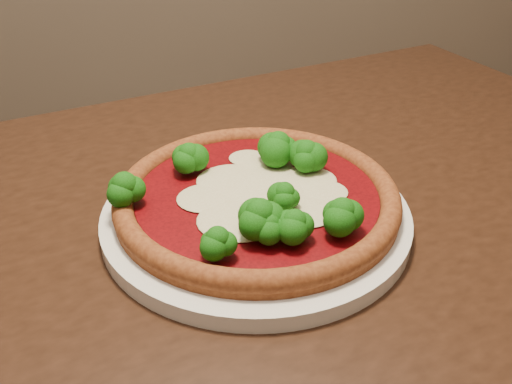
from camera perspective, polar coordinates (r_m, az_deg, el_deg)
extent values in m
cube|color=black|center=(0.66, -4.26, -4.17)|extent=(1.49, 1.11, 0.04)
cylinder|color=black|center=(1.39, 14.32, -2.53)|extent=(0.06, 0.06, 0.71)
cylinder|color=silver|center=(0.63, 0.00, -2.39)|extent=(0.34, 0.34, 0.02)
cylinder|color=brown|center=(0.63, 0.09, -0.82)|extent=(0.31, 0.31, 0.01)
torus|color=brown|center=(0.63, 0.09, -0.28)|extent=(0.31, 0.31, 0.02)
cylinder|color=#650408|center=(0.63, 0.09, -0.25)|extent=(0.27, 0.27, 0.00)
ellipsoid|color=beige|center=(0.62, -4.92, -0.57)|extent=(0.07, 0.06, 0.01)
ellipsoid|color=beige|center=(0.60, 4.84, -1.89)|extent=(0.07, 0.06, 0.01)
ellipsoid|color=beige|center=(0.65, 4.97, 1.19)|extent=(0.07, 0.06, 0.01)
ellipsoid|color=beige|center=(0.58, -1.61, -2.72)|extent=(0.09, 0.08, 0.01)
ellipsoid|color=beige|center=(0.69, -0.88, 3.46)|extent=(0.05, 0.04, 0.00)
ellipsoid|color=beige|center=(0.68, 0.88, 2.58)|extent=(0.07, 0.06, 0.01)
ellipsoid|color=beige|center=(0.63, 6.64, 0.01)|extent=(0.06, 0.05, 0.00)
ellipsoid|color=beige|center=(0.64, 0.62, 0.59)|extent=(0.11, 0.10, 0.01)
ellipsoid|color=beige|center=(0.65, -2.49, 1.23)|extent=(0.08, 0.07, 0.01)
ellipsoid|color=#1B7512|center=(0.52, -3.86, -4.85)|extent=(0.04, 0.04, 0.03)
ellipsoid|color=#1B7512|center=(0.54, 0.41, -2.40)|extent=(0.05, 0.05, 0.04)
ellipsoid|color=#1B7512|center=(0.59, 2.86, -0.21)|extent=(0.04, 0.04, 0.03)
ellipsoid|color=#1B7512|center=(0.61, -12.99, 0.52)|extent=(0.05, 0.05, 0.04)
ellipsoid|color=#1B7512|center=(0.54, 1.31, -3.33)|extent=(0.04, 0.04, 0.03)
ellipsoid|color=#1B7512|center=(0.66, -6.70, 3.63)|extent=(0.04, 0.04, 0.04)
ellipsoid|color=#1B7512|center=(0.67, 2.23, 4.64)|extent=(0.05, 0.05, 0.04)
ellipsoid|color=#1B7512|center=(0.56, 8.58, -2.11)|extent=(0.05, 0.05, 0.04)
ellipsoid|color=#1B7512|center=(0.66, 5.08, 3.84)|extent=(0.05, 0.05, 0.04)
ellipsoid|color=#1B7512|center=(0.54, 3.88, -3.15)|extent=(0.04, 0.04, 0.04)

